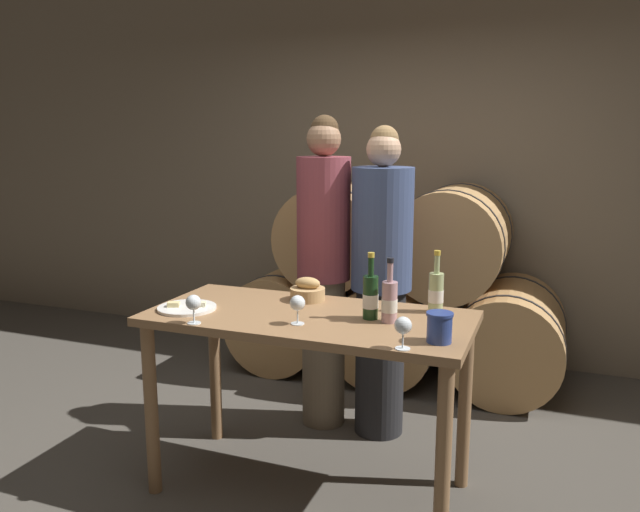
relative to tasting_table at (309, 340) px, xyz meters
name	(u,v)px	position (x,y,z in m)	size (l,w,h in m)	color
ground_plane	(310,488)	(0.00, 0.00, -0.76)	(10.00, 10.00, 0.00)	#4C473F
stone_wall_back	(416,149)	(0.00, 2.20, 0.84)	(10.00, 0.12, 3.20)	#7F705B
barrel_stack	(395,290)	(0.00, 1.63, -0.14)	(2.33, 0.89, 1.38)	tan
tasting_table	(309,340)	(0.00, 0.00, 0.00)	(1.50, 0.71, 0.89)	olive
person_left	(324,269)	(-0.20, 0.71, 0.18)	(0.31, 0.31, 1.82)	#756651
person_right	(381,282)	(0.15, 0.71, 0.14)	(0.34, 0.34, 1.76)	#232326
wine_bottle_red	(371,296)	(0.29, 0.03, 0.23)	(0.07, 0.07, 0.31)	#193819
wine_bottle_white	(436,292)	(0.54, 0.25, 0.23)	(0.07, 0.07, 0.29)	#ADBC7F
wine_bottle_rose	(390,301)	(0.38, 0.01, 0.23)	(0.07, 0.07, 0.29)	#BC8E93
blue_crock	(439,326)	(0.64, -0.18, 0.20)	(0.11, 0.11, 0.12)	navy
bread_basket	(308,291)	(-0.10, 0.23, 0.17)	(0.18, 0.18, 0.12)	tan
cheese_plate	(187,308)	(-0.58, -0.13, 0.14)	(0.28, 0.28, 0.04)	white
wine_glass_far_left	(193,303)	(-0.42, -0.32, 0.22)	(0.07, 0.07, 0.13)	white
wine_glass_left	(297,304)	(0.01, -0.16, 0.22)	(0.07, 0.07, 0.13)	white
wine_glass_center	(403,326)	(0.52, -0.32, 0.22)	(0.07, 0.07, 0.13)	white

